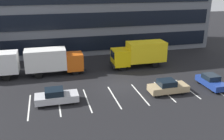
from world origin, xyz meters
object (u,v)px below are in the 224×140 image
Objects in this scene: sedan_tan at (168,87)px; sedan_navy at (211,81)px; box_truck_orange at (53,60)px; sedan_silver at (56,96)px; box_truck_yellow_all at (140,53)px.

sedan_navy is at bearing 2.80° from sedan_tan.
sedan_silver is at bearing -90.95° from box_truck_orange.
box_truck_orange reaches higher than sedan_tan.
sedan_tan is (11.57, -0.61, -0.00)m from sedan_silver.
box_truck_orange is at bearing 89.05° from sedan_silver.
box_truck_yellow_all is 1.90× the size of sedan_navy.
box_truck_yellow_all reaches higher than sedan_navy.
sedan_tan is at bearing -177.20° from sedan_navy.
sedan_navy is at bearing -1.16° from sedan_silver.
box_truck_orange is at bearing -179.73° from box_truck_yellow_all.
sedan_tan is (-0.09, -8.91, -1.26)m from box_truck_yellow_all.
sedan_navy is 0.95× the size of sedan_tan.
sedan_silver is at bearing 176.98° from sedan_tan.
sedan_silver reaches higher than sedan_tan.
box_truck_orange reaches higher than sedan_navy.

